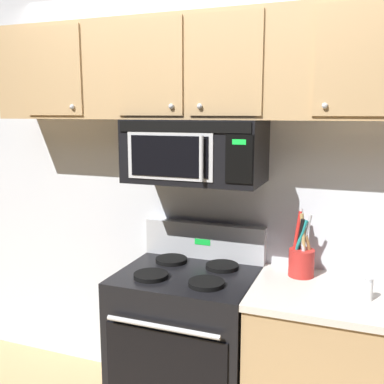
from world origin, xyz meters
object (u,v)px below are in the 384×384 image
(stove_range, at_px, (188,343))
(over_range_microwave, at_px, (195,151))
(salt_shaker, at_px, (368,289))
(utensil_crock_red, at_px, (301,258))

(stove_range, distance_m, over_range_microwave, 1.11)
(over_range_microwave, xyz_separation_m, salt_shaker, (0.94, -0.16, -0.62))
(stove_range, height_order, over_range_microwave, over_range_microwave)
(stove_range, relative_size, salt_shaker, 10.10)
(stove_range, bearing_deg, salt_shaker, -2.69)
(over_range_microwave, height_order, salt_shaker, over_range_microwave)
(stove_range, xyz_separation_m, utensil_crock_red, (0.60, 0.17, 0.53))
(stove_range, relative_size, utensil_crock_red, 3.00)
(stove_range, distance_m, utensil_crock_red, 0.82)
(stove_range, height_order, utensil_crock_red, utensil_crock_red)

